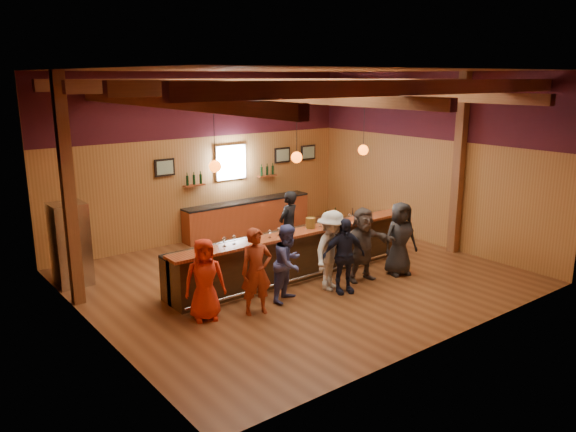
{
  "coord_description": "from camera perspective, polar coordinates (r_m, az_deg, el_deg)",
  "views": [
    {
      "loc": [
        -7.43,
        -9.31,
        4.39
      ],
      "look_at": [
        0.0,
        0.3,
        1.35
      ],
      "focal_mm": 35.0,
      "sensor_mm": 36.0,
      "label": 1
    }
  ],
  "objects": [
    {
      "name": "glass_a",
      "position": [
        10.94,
        -8.8,
        -2.93
      ],
      "size": [
        0.07,
        0.07,
        0.16
      ],
      "color": "silver",
      "rests_on": "bar_counter"
    },
    {
      "name": "pendant_lights",
      "position": [
        12.03,
        0.88,
        6.01
      ],
      "size": [
        4.24,
        0.24,
        1.37
      ],
      "color": "black",
      "rests_on": "room"
    },
    {
      "name": "glass_b",
      "position": [
        11.15,
        -6.49,
        -2.38
      ],
      "size": [
        0.09,
        0.09,
        0.2
      ],
      "color": "silver",
      "rests_on": "bar_counter"
    },
    {
      "name": "bottle_b",
      "position": [
        12.96,
        4.81,
        -0.05
      ],
      "size": [
        0.07,
        0.07,
        0.34
      ],
      "color": "black",
      "rests_on": "bar_counter"
    },
    {
      "name": "customer_white",
      "position": [
        11.75,
        4.43,
        -3.52
      ],
      "size": [
        1.25,
        0.98,
        1.7
      ],
      "primitive_type": "imported",
      "rotation": [
        0.0,
        0.0,
        0.36
      ],
      "color": "silver",
      "rests_on": "ground"
    },
    {
      "name": "glass_h",
      "position": [
        13.53,
        7.83,
        0.45
      ],
      "size": [
        0.08,
        0.08,
        0.18
      ],
      "color": "silver",
      "rests_on": "bar_counter"
    },
    {
      "name": "customer_redvest",
      "position": [
        10.56,
        -3.23,
        -5.65
      ],
      "size": [
        0.7,
        0.56,
        1.67
      ],
      "primitive_type": "imported",
      "rotation": [
        0.0,
        0.0,
        -0.29
      ],
      "color": "maroon",
      "rests_on": "ground"
    },
    {
      "name": "customer_brown",
      "position": [
        12.34,
        7.59,
        -2.87
      ],
      "size": [
        1.59,
        0.74,
        1.65
      ],
      "primitive_type": "imported",
      "rotation": [
        0.0,
        0.0,
        -0.17
      ],
      "color": "#4E433E",
      "rests_on": "ground"
    },
    {
      "name": "glass_g",
      "position": [
        13.13,
        6.25,
        0.05
      ],
      "size": [
        0.07,
        0.07,
        0.17
      ],
      "color": "silver",
      "rests_on": "bar_counter"
    },
    {
      "name": "bartender",
      "position": [
        13.49,
        0.04,
        -1.07
      ],
      "size": [
        0.73,
        0.6,
        1.74
      ],
      "primitive_type": "imported",
      "rotation": [
        0.0,
        0.0,
        3.47
      ],
      "color": "black",
      "rests_on": "ground"
    },
    {
      "name": "wine_shelves",
      "position": [
        15.79,
        -5.67,
        3.88
      ],
      "size": [
        3.0,
        0.18,
        0.3
      ],
      "color": "maroon",
      "rests_on": "room"
    },
    {
      "name": "room",
      "position": [
        12.01,
        0.72,
        8.43
      ],
      "size": [
        9.04,
        9.0,
        4.52
      ],
      "color": "brown",
      "rests_on": "ground"
    },
    {
      "name": "customer_navy",
      "position": [
        11.62,
        5.69,
        -4.04
      ],
      "size": [
        1.01,
        0.68,
        1.59
      ],
      "primitive_type": "imported",
      "rotation": [
        0.0,
        0.0,
        -0.34
      ],
      "color": "#1C2139",
      "rests_on": "ground"
    },
    {
      "name": "window",
      "position": [
        15.77,
        -5.84,
        5.45
      ],
      "size": [
        0.95,
        0.09,
        0.95
      ],
      "color": "silver",
      "rests_on": "room"
    },
    {
      "name": "glass_e",
      "position": [
        11.85,
        -0.94,
        -1.38
      ],
      "size": [
        0.08,
        0.08,
        0.18
      ],
      "color": "silver",
      "rests_on": "bar_counter"
    },
    {
      "name": "bar_counter",
      "position": [
        12.64,
        0.48,
        -3.76
      ],
      "size": [
        6.3,
        1.07,
        1.11
      ],
      "color": "black",
      "rests_on": "ground"
    },
    {
      "name": "customer_dark",
      "position": [
        12.85,
        11.31,
        -2.27
      ],
      "size": [
        0.93,
        0.73,
        1.68
      ],
      "primitive_type": "imported",
      "rotation": [
        0.0,
        0.0,
        -0.26
      ],
      "color": "black",
      "rests_on": "ground"
    },
    {
      "name": "customer_orange",
      "position": [
        10.43,
        -8.47,
        -6.39
      ],
      "size": [
        0.87,
        0.71,
        1.54
      ],
      "primitive_type": "imported",
      "rotation": [
        0.0,
        0.0,
        -0.32
      ],
      "color": "red",
      "rests_on": "ground"
    },
    {
      "name": "glass_c",
      "position": [
        11.29,
        -5.52,
        -2.19
      ],
      "size": [
        0.08,
        0.08,
        0.19
      ],
      "color": "silver",
      "rests_on": "bar_counter"
    },
    {
      "name": "glass_d",
      "position": [
        11.68,
        -1.88,
        -1.62
      ],
      "size": [
        0.08,
        0.08,
        0.18
      ],
      "color": "silver",
      "rests_on": "bar_counter"
    },
    {
      "name": "back_bar_cabinet",
      "position": [
        16.11,
        -4.07,
        -0.05
      ],
      "size": [
        4.0,
        0.52,
        0.95
      ],
      "color": "maroon",
      "rests_on": "ground"
    },
    {
      "name": "ice_bucket",
      "position": [
        12.43,
        2.29,
        -0.71
      ],
      "size": [
        0.21,
        0.21,
        0.23
      ],
      "primitive_type": "cylinder",
      "color": "olive",
      "rests_on": "bar_counter"
    },
    {
      "name": "bottle_a",
      "position": [
        12.7,
        3.87,
        -0.34
      ],
      "size": [
        0.07,
        0.07,
        0.33
      ],
      "color": "black",
      "rests_on": "bar_counter"
    },
    {
      "name": "stainless_fridge",
      "position": [
        12.85,
        -21.25,
        -2.69
      ],
      "size": [
        0.7,
        0.7,
        1.8
      ],
      "primitive_type": "cube",
      "color": "silver",
      "rests_on": "ground"
    },
    {
      "name": "glass_f",
      "position": [
        12.57,
        3.26,
        -0.48
      ],
      "size": [
        0.08,
        0.08,
        0.18
      ],
      "color": "silver",
      "rests_on": "bar_counter"
    },
    {
      "name": "customer_denim",
      "position": [
        11.17,
        0.04,
        -4.78
      ],
      "size": [
        0.93,
        0.84,
        1.57
      ],
      "primitive_type": "imported",
      "rotation": [
        0.0,
        0.0,
        0.4
      ],
      "color": "#484F91",
      "rests_on": "ground"
    },
    {
      "name": "framed_pictures",
      "position": [
        16.23,
        -3.22,
        5.92
      ],
      "size": [
        5.35,
        0.05,
        0.45
      ],
      "color": "black",
      "rests_on": "room"
    }
  ]
}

